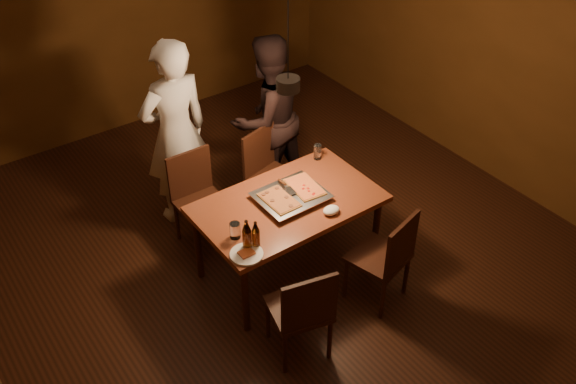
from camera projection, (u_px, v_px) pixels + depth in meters
room_shell at (288, 125)px, 4.94m from camera, size 6.00×6.00×6.00m
dining_table at (288, 209)px, 5.28m from camera, size 1.50×0.90×0.75m
chair_far_left at (197, 191)px, 5.70m from camera, size 0.43×0.43×0.49m
chair_far_right at (267, 166)px, 6.00m from camera, size 0.51×0.51×0.49m
chair_near_left at (303, 307)px, 4.61m from camera, size 0.51×0.51×0.49m
chair_near_right at (388, 252)px, 5.07m from camera, size 0.51×0.51×0.49m
pizza_tray at (291, 197)px, 5.25m from camera, size 0.57×0.47×0.05m
pizza_meat at (279, 200)px, 5.16m from camera, size 0.22×0.34×0.02m
pizza_cheese at (305, 187)px, 5.30m from camera, size 0.25×0.37×0.02m
spatula at (289, 191)px, 5.24m from camera, size 0.12×0.25×0.04m
beer_bottle_a at (247, 235)px, 4.71m from camera, size 0.07×0.07×0.26m
beer_bottle_b at (256, 234)px, 4.74m from camera, size 0.06×0.06×0.23m
water_glass_left at (235, 230)px, 4.85m from camera, size 0.08×0.08×0.13m
water_glass_right at (318, 152)px, 5.69m from camera, size 0.07×0.07×0.14m
plate_slice at (247, 254)px, 4.72m from camera, size 0.25×0.25×0.03m
napkin at (331, 210)px, 5.10m from camera, size 0.14×0.11×0.06m
diner_white at (176, 134)px, 5.76m from camera, size 0.68×0.46×1.82m
diner_dark at (267, 117)px, 6.15m from camera, size 0.85×0.69×1.65m
pendant_lamp at (288, 83)px, 4.72m from camera, size 0.18×0.18×1.10m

